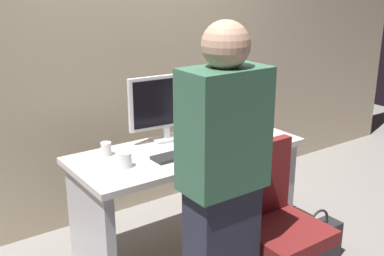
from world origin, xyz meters
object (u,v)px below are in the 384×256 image
Objects in this scene: desk at (188,178)px; cup_by_monitor at (106,149)px; handbag at (317,243)px; mouse at (220,145)px; monitor at (166,104)px; cell_phone at (256,141)px; office_chair at (275,234)px; keyboard at (184,154)px; book_stack at (220,123)px; person_at_desk at (223,189)px; cup_near_keyboard at (125,160)px.

desk is 0.59m from cup_by_monitor.
mouse is at bearing 126.76° from handbag.
monitor is 0.67m from cell_phone.
office_chair reaches higher than keyboard.
handbag is (0.62, -0.87, -0.86)m from monitor.
desk is at bearing 148.64° from mouse.
book_stack is 0.34m from cell_phone.
keyboard is 1.07m from handbag.
cup_by_monitor is 0.60× the size of cell_phone.
person_at_desk is at bearing -173.74° from office_chair.
desk is 4.09× the size of handbag.
cell_phone is at bearing -21.17° from desk.
book_stack is at bearing 52.15° from person_at_desk.
mouse is at bearing -127.68° from book_stack.
book_stack is at bearing 103.60° from handbag.
person_at_desk is 0.76m from keyboard.
mouse is 0.69× the size of cell_phone.
cup_by_monitor is (-0.47, -0.03, -0.21)m from monitor.
desk is at bearing 66.22° from person_at_desk.
book_stack is 0.54× the size of handbag.
office_chair is at bearing -123.00° from cell_phone.
person_at_desk is 1.00m from cup_by_monitor.
monitor is at bearing 77.70° from keyboard.
cup_near_keyboard is (-0.57, 0.70, 0.35)m from office_chair.
cell_phone is 0.78m from handbag.
cup_near_keyboard reaches higher than keyboard.
cup_by_monitor is (-0.50, 0.18, 0.26)m from desk.
person_at_desk is 3.81× the size of keyboard.
cup_by_monitor reaches higher than desk.
cup_by_monitor is (-0.68, 0.30, 0.03)m from mouse.
mouse is at bearing 166.64° from cell_phone.
office_chair is 9.40× the size of mouse.
desk is at bearing 7.08° from cup_near_keyboard.
handbag is at bearing -37.57° from cup_by_monitor.
book_stack is (0.42, -0.06, -0.19)m from monitor.
monitor reaches higher than cup_by_monitor.
cup_near_keyboard is at bearing 100.36° from person_at_desk.
person_at_desk is 3.03× the size of monitor.
mouse reaches higher than cell_phone.
book_stack is at bearing 99.90° from cell_phone.
monitor is 6.27× the size of cup_by_monitor.
handbag is at bearing 9.34° from person_at_desk.
office_chair is 10.91× the size of cup_by_monitor.
cell_phone is at bearing 57.25° from office_chair.
handbag is at bearing -28.69° from cup_near_keyboard.
cup_near_keyboard is (-0.68, 0.05, 0.03)m from mouse.
book_stack is 1.42× the size of cell_phone.
monitor is at bearing 72.26° from person_at_desk.
cup_near_keyboard is 1.06× the size of cup_by_monitor.
desk is 0.94m from person_at_desk.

